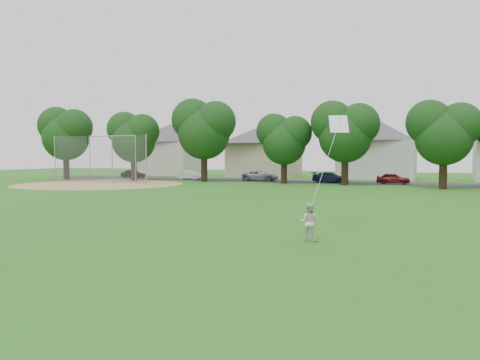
% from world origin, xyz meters
% --- Properties ---
extents(ground, '(160.00, 160.00, 0.00)m').
position_xyz_m(ground, '(0.00, 0.00, 0.00)').
color(ground, '#296216').
rests_on(ground, ground).
extents(street, '(90.00, 7.00, 0.01)m').
position_xyz_m(street, '(0.00, 42.00, 0.01)').
color(street, '#2D2D30').
rests_on(street, ground).
extents(dirt_infield, '(18.00, 18.00, 0.02)m').
position_xyz_m(dirt_infield, '(-26.00, 28.00, 0.01)').
color(dirt_infield, '#9E7F51').
rests_on(dirt_infield, ground).
extents(older_boy, '(0.69, 0.54, 1.40)m').
position_xyz_m(older_boy, '(3.68, 4.18, 0.70)').
color(older_boy, silver).
rests_on(older_boy, ground).
extents(kite, '(1.13, 2.08, 4.72)m').
position_xyz_m(kite, '(3.87, 5.79, 2.73)').
color(kite, white).
rests_on(kite, ground).
extents(baseball_backstop, '(12.25, 2.49, 5.36)m').
position_xyz_m(baseball_backstop, '(-26.70, 30.39, 2.68)').
color(baseball_backstop, gray).
rests_on(baseball_backstop, ground).
extents(tree_row, '(82.70, 9.06, 10.21)m').
position_xyz_m(tree_row, '(0.45, 35.80, 6.07)').
color(tree_row, black).
rests_on(tree_row, ground).
extents(parked_cars, '(57.11, 2.52, 1.24)m').
position_xyz_m(parked_cars, '(-3.65, 41.00, 0.61)').
color(parked_cars, black).
rests_on(parked_cars, ground).
extents(house_row, '(76.51, 14.00, 9.82)m').
position_xyz_m(house_row, '(0.06, 52.00, 4.85)').
color(house_row, beige).
rests_on(house_row, ground).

